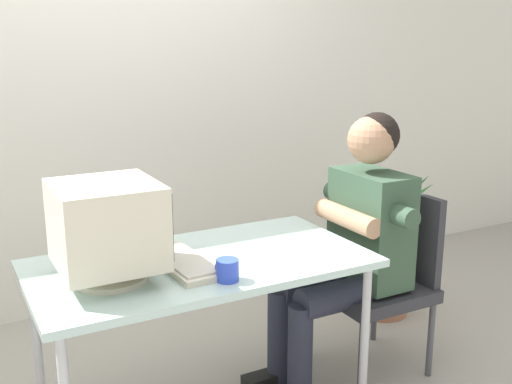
# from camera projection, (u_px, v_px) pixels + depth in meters

# --- Properties ---
(wall_back) EXTENTS (8.00, 0.10, 3.00)m
(wall_back) POSITION_uv_depth(u_px,v_px,m) (150.00, 52.00, 3.55)
(wall_back) COLOR silver
(wall_back) RESTS_ON ground_plane
(desk) EXTENTS (1.34, 0.71, 0.71)m
(desk) POSITION_uv_depth(u_px,v_px,m) (201.00, 273.00, 2.43)
(desk) COLOR #B7B7BC
(desk) RESTS_ON ground_plane
(crt_monitor) EXTENTS (0.37, 0.37, 0.36)m
(crt_monitor) POSITION_uv_depth(u_px,v_px,m) (108.00, 226.00, 2.16)
(crt_monitor) COLOR beige
(crt_monitor) RESTS_ON desk
(keyboard) EXTENTS (0.19, 0.44, 0.03)m
(keyboard) POSITION_uv_depth(u_px,v_px,m) (183.00, 262.00, 2.34)
(keyboard) COLOR beige
(keyboard) RESTS_ON desk
(office_chair) EXTENTS (0.47, 0.47, 0.87)m
(office_chair) POSITION_uv_depth(u_px,v_px,m) (383.00, 273.00, 2.91)
(office_chair) COLOR #4C4C51
(office_chair) RESTS_ON ground_plane
(person_seated) EXTENTS (0.73, 0.59, 1.26)m
(person_seated) POSITION_uv_depth(u_px,v_px,m) (352.00, 237.00, 2.77)
(person_seated) COLOR #334C38
(person_seated) RESTS_ON ground_plane
(potted_plant) EXTENTS (0.60, 0.57, 0.89)m
(potted_plant) POSITION_uv_depth(u_px,v_px,m) (383.00, 258.00, 3.52)
(potted_plant) COLOR #9E6647
(potted_plant) RESTS_ON ground_plane
(desk_mug) EXTENTS (0.08, 0.09, 0.08)m
(desk_mug) POSITION_uv_depth(u_px,v_px,m) (226.00, 270.00, 2.19)
(desk_mug) COLOR blue
(desk_mug) RESTS_ON desk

